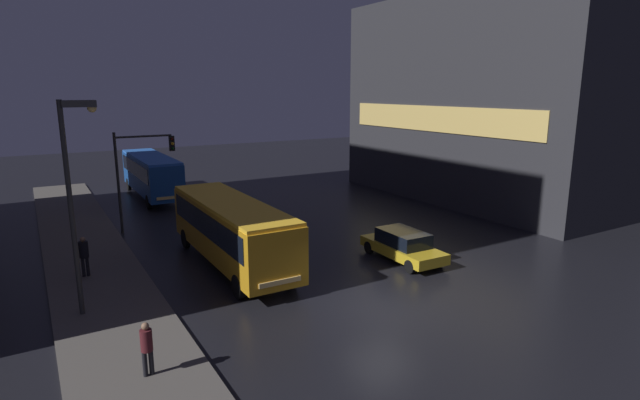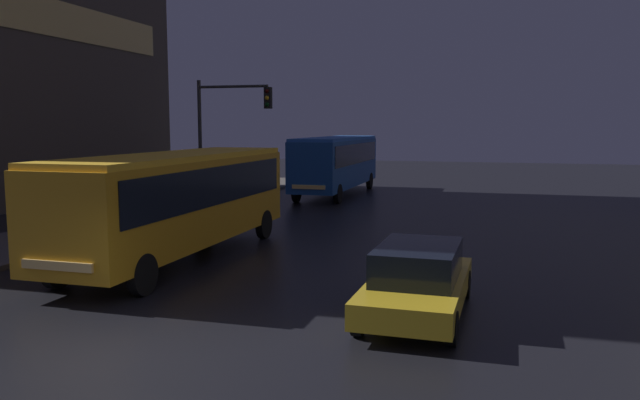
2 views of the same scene
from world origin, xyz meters
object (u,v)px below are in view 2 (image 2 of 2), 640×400
object	(u,v)px
bus_near	(178,194)
traffic_light_main	(225,124)
bus_far	(337,159)
pedestrian_near	(38,204)
car_taxi	(418,279)

from	to	relation	value
bus_near	traffic_light_main	bearing A→B (deg)	-74.15
bus_far	traffic_light_main	size ratio (longest dim) A/B	1.81
pedestrian_near	traffic_light_main	world-z (taller)	traffic_light_main
pedestrian_near	traffic_light_main	size ratio (longest dim) A/B	0.31
bus_far	car_taxi	xyz separation A→B (m)	(7.35, -21.50, -1.26)
bus_far	pedestrian_near	distance (m)	17.63
bus_far	pedestrian_near	world-z (taller)	bus_far
bus_near	car_taxi	world-z (taller)	bus_near
bus_near	pedestrian_near	world-z (taller)	bus_near
bus_far	traffic_light_main	xyz separation A→B (m)	(-2.59, -9.31, 2.00)
bus_near	pedestrian_near	xyz separation A→B (m)	(-6.29, 1.54, -0.69)
bus_near	traffic_light_main	world-z (taller)	traffic_light_main
bus_far	traffic_light_main	distance (m)	9.87
bus_near	bus_far	distance (m)	17.91
traffic_light_main	pedestrian_near	bearing A→B (deg)	-118.85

